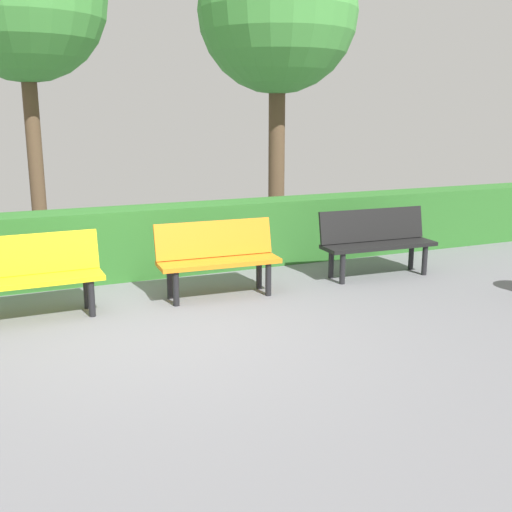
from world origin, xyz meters
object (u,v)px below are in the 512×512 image
Objects in this scene: bench_orange at (217,255)px; tree_near at (278,13)px; bench_yellow at (24,273)px; bench_black at (376,239)px.

bench_orange is 0.29× the size of tree_near.
bench_orange is at bearing 178.54° from bench_yellow.
bench_black is 2.21m from bench_orange.
bench_yellow reaches higher than bench_orange.
bench_black is 0.31× the size of tree_near.
tree_near is at bearing -146.49° from bench_yellow.
tree_near is at bearing -85.96° from bench_black.
bench_black is 0.99× the size of bench_yellow.
bench_black is 4.30m from bench_yellow.
bench_orange is 4.79m from tree_near.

